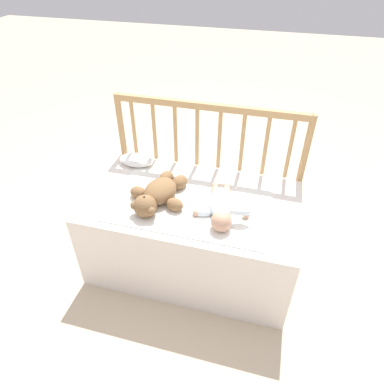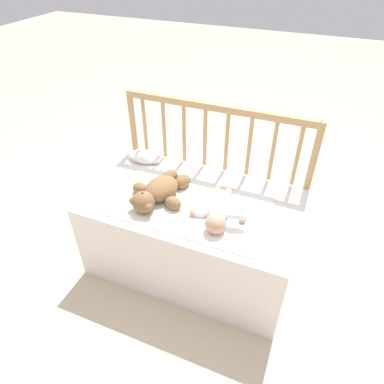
{
  "view_description": "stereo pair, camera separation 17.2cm",
  "coord_description": "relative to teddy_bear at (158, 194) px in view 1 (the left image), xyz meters",
  "views": [
    {
      "loc": [
        0.35,
        -1.33,
        1.59
      ],
      "look_at": [
        0.0,
        -0.01,
        0.53
      ],
      "focal_mm": 32.0,
      "sensor_mm": 36.0,
      "label": 1
    },
    {
      "loc": [
        0.52,
        -1.27,
        1.59
      ],
      "look_at": [
        0.0,
        -0.01,
        0.53
      ],
      "focal_mm": 32.0,
      "sensor_mm": 36.0,
      "label": 2
    }
  ],
  "objects": [
    {
      "name": "crib_mattress",
      "position": [
        0.17,
        0.05,
        -0.29
      ],
      "size": [
        1.1,
        0.63,
        0.47
      ],
      "color": "white",
      "rests_on": "ground_plane"
    },
    {
      "name": "baby",
      "position": [
        0.33,
        -0.0,
        -0.01
      ],
      "size": [
        0.29,
        0.38,
        0.1
      ],
      "color": "white",
      "rests_on": "crib_mattress"
    },
    {
      "name": "blanket",
      "position": [
        0.17,
        0.02,
        -0.05
      ],
      "size": [
        0.79,
        0.48,
        0.01
      ],
      "color": "white",
      "rests_on": "crib_mattress"
    },
    {
      "name": "crib_rail",
      "position": [
        0.17,
        0.39,
        0.07
      ],
      "size": [
        1.1,
        0.04,
        0.86
      ],
      "color": "tan",
      "rests_on": "ground_plane"
    },
    {
      "name": "teddy_bear",
      "position": [
        0.0,
        0.0,
        0.0
      ],
      "size": [
        0.31,
        0.39,
        0.12
      ],
      "color": "olive",
      "rests_on": "crib_mattress"
    },
    {
      "name": "small_pillow",
      "position": [
        -0.24,
        0.29,
        -0.02
      ],
      "size": [
        0.21,
        0.12,
        0.06
      ],
      "color": "white",
      "rests_on": "crib_mattress"
    },
    {
      "name": "ground_plane",
      "position": [
        0.17,
        0.05,
        -0.52
      ],
      "size": [
        12.0,
        12.0,
        0.0
      ],
      "primitive_type": "plane",
      "color": "#C6B293"
    }
  ]
}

